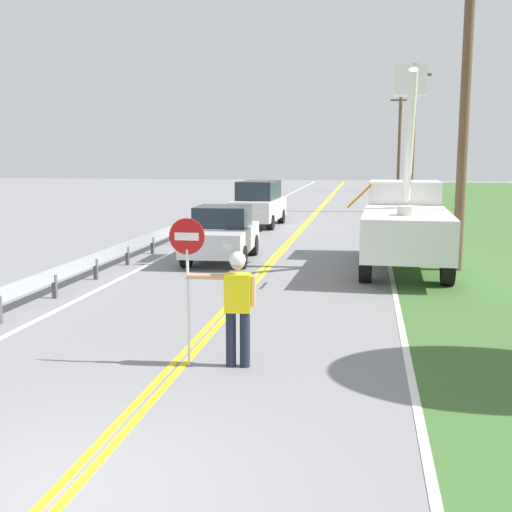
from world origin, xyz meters
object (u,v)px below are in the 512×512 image
Objects in this scene: utility_pole_near at (465,105)px; utility_pole_far at (399,141)px; flagger_worker at (237,301)px; utility_bucket_truck at (405,219)px; oncoming_sedan_nearest at (222,234)px; oncoming_suv_second at (259,203)px; utility_pole_mid at (413,136)px; stop_sign_paddle at (187,258)px.

utility_pole_near reaches higher than utility_pole_far.
utility_pole_far is (4.69, 50.11, 3.51)m from flagger_worker.
oncoming_sedan_nearest is (-5.57, 0.20, -0.59)m from utility_bucket_truck.
utility_bucket_truck is 1.47× the size of oncoming_suv_second.
flagger_worker is 0.21× the size of utility_pole_far.
utility_pole_mid reaches higher than utility_bucket_truck.
utility_pole_near is (1.49, -0.27, 3.23)m from utility_bucket_truck.
oncoming_suv_second reaches higher than oncoming_sedan_nearest.
utility_pole_far reaches higher than oncoming_suv_second.
flagger_worker is at bearing -107.56° from utility_bucket_truck.
flagger_worker is at bearing -81.34° from oncoming_suv_second.
utility_pole_near is (7.06, -0.47, 3.83)m from oncoming_sedan_nearest.
utility_bucket_truck is 5.60m from oncoming_sedan_nearest.
utility_pole_mid is at bearing -90.71° from utility_pole_far.
utility_bucket_truck reaches higher than flagger_worker.
utility_pole_mid is at bearing 49.65° from oncoming_suv_second.
flagger_worker is at bearing -95.34° from utility_pole_far.
stop_sign_paddle is 19.98m from oncoming_suv_second.
flagger_worker is 29.06m from utility_pole_mid.
utility_pole_near is (5.31, 9.46, 2.95)m from stop_sign_paddle.
oncoming_sedan_nearest is at bearing -110.38° from utility_pole_mid.
oncoming_suv_second is 11.94m from utility_pole_mid.
utility_bucket_truck is at bearing -59.01° from oncoming_suv_second.
utility_bucket_truck reaches higher than stop_sign_paddle.
flagger_worker is at bearing -75.73° from oncoming_sedan_nearest.
flagger_worker is at bearing -98.81° from utility_pole_mid.
utility_pole_mid is (1.36, 18.86, 2.93)m from utility_bucket_truck.
utility_pole_far is at bearing 89.80° from utility_pole_near.
stop_sign_paddle reaches higher than flagger_worker.
utility_bucket_truck is at bearing 68.55° from stop_sign_paddle.
utility_pole_far reaches higher than flagger_worker.
flagger_worker is 0.20× the size of utility_pole_near.
stop_sign_paddle is 11.25m from utility_pole_near.
utility_pole_mid is at bearing 90.38° from utility_pole_near.
utility_pole_mid reaches higher than flagger_worker.
oncoming_sedan_nearest is 8.04m from utility_pole_near.
utility_pole_mid is (-0.13, 19.13, -0.30)m from utility_pole_near.
utility_pole_near is at bearing 60.68° from stop_sign_paddle.
oncoming_suv_second is 0.56× the size of utility_pole_mid.
utility_pole_mid is (4.42, 28.53, 3.31)m from flagger_worker.
oncoming_suv_second is at bearing 126.06° from utility_pole_near.
utility_bucket_truck is at bearing -92.31° from utility_pole_far.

